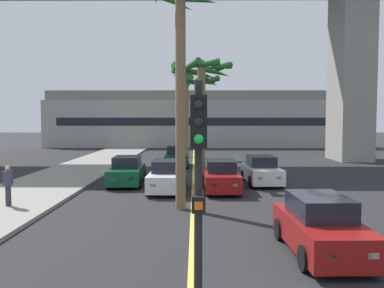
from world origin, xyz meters
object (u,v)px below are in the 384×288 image
(palm_tree_near_median, at_px, (202,91))
(pedestrian_near_crosswalk, at_px, (8,185))
(palm_tree_farthest_median, at_px, (201,84))
(car_queue_third, at_px, (321,227))
(traffic_light_median_near, at_px, (198,183))
(palm_tree_far_median, at_px, (187,85))
(car_queue_fourth, at_px, (167,177))
(palm_tree_mid_median, at_px, (181,30))
(car_queue_front, at_px, (261,171))
(car_queue_fifth, at_px, (221,177))
(car_queue_sixth, at_px, (176,157))
(car_queue_second, at_px, (127,172))

(palm_tree_near_median, xyz_separation_m, pedestrian_near_crosswalk, (-8.02, -14.29, -4.70))
(palm_tree_farthest_median, bearing_deg, car_queue_third, -77.11)
(traffic_light_median_near, height_order, palm_tree_far_median, palm_tree_far_median)
(car_queue_fourth, distance_m, palm_tree_mid_median, 7.64)
(car_queue_fourth, bearing_deg, car_queue_third, -63.07)
(car_queue_front, relative_size, palm_tree_mid_median, 0.45)
(car_queue_front, distance_m, car_queue_fifth, 3.32)
(car_queue_fourth, bearing_deg, palm_tree_near_median, 79.15)
(car_queue_fifth, height_order, palm_tree_farthest_median, palm_tree_farthest_median)
(car_queue_fourth, height_order, palm_tree_far_median, palm_tree_far_median)
(car_queue_sixth, relative_size, palm_tree_near_median, 0.60)
(palm_tree_mid_median, height_order, palm_tree_farthest_median, palm_tree_mid_median)
(pedestrian_near_crosswalk, bearing_deg, car_queue_fifth, 25.98)
(car_queue_fourth, distance_m, traffic_light_median_near, 14.62)
(car_queue_front, xyz_separation_m, palm_tree_farthest_median, (-3.37, 1.43, 4.97))
(car_queue_second, distance_m, car_queue_sixth, 8.87)
(traffic_light_median_near, bearing_deg, car_queue_front, 77.56)
(palm_tree_near_median, relative_size, pedestrian_near_crosswalk, 4.29)
(palm_tree_far_median, bearing_deg, car_queue_third, -81.41)
(palm_tree_near_median, relative_size, palm_tree_far_median, 0.82)
(car_queue_second, distance_m, traffic_light_median_near, 17.00)
(car_queue_third, bearing_deg, palm_tree_far_median, 98.59)
(palm_tree_mid_median, bearing_deg, palm_tree_near_median, 85.64)
(traffic_light_median_near, bearing_deg, car_queue_fourth, 95.74)
(car_queue_fifth, bearing_deg, car_queue_sixth, 104.60)
(car_queue_fifth, xyz_separation_m, pedestrian_near_crosswalk, (-8.83, -4.30, 0.28))
(car_queue_front, bearing_deg, pedestrian_near_crosswalk, -149.62)
(car_queue_fourth, bearing_deg, palm_tree_mid_median, -78.25)
(car_queue_fifth, bearing_deg, car_queue_third, -77.73)
(car_queue_fifth, height_order, traffic_light_median_near, traffic_light_median_near)
(palm_tree_farthest_median, bearing_deg, car_queue_second, -157.20)
(palm_tree_far_median, distance_m, pedestrian_near_crosswalk, 24.14)
(car_queue_fifth, height_order, car_queue_sixth, same)
(car_queue_third, xyz_separation_m, car_queue_fifth, (-2.07, 9.52, 0.00))
(car_queue_fifth, bearing_deg, pedestrian_near_crosswalk, -154.02)
(car_queue_fourth, xyz_separation_m, car_queue_sixth, (-0.00, 10.59, 0.00))
(car_queue_front, bearing_deg, car_queue_sixth, 122.02)
(car_queue_fourth, bearing_deg, car_queue_fifth, 1.40)
(car_queue_third, height_order, palm_tree_near_median, palm_tree_near_median)
(car_queue_fourth, height_order, palm_tree_mid_median, palm_tree_mid_median)
(car_queue_fourth, bearing_deg, palm_tree_farthest_median, 64.87)
(car_queue_second, xyz_separation_m, traffic_light_median_near, (3.82, -16.45, 1.99))
(palm_tree_farthest_median, bearing_deg, traffic_light_median_near, -91.03)
(palm_tree_far_median, bearing_deg, car_queue_fifth, -83.38)
(car_queue_front, height_order, traffic_light_median_near, traffic_light_median_near)
(pedestrian_near_crosswalk, bearing_deg, car_queue_front, 30.38)
(palm_tree_mid_median, bearing_deg, pedestrian_near_crosswalk, -178.73)
(car_queue_front, relative_size, traffic_light_median_near, 0.99)
(car_queue_sixth, bearing_deg, traffic_light_median_near, -86.67)
(car_queue_fourth, bearing_deg, car_queue_sixth, 90.03)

